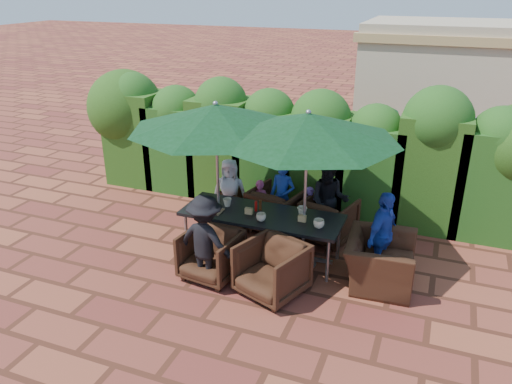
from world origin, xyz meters
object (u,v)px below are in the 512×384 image
(chair_far_left, at_px, (242,205))
(chair_near_left, at_px, (211,253))
(umbrella_left, at_px, (216,117))
(chair_far_right, at_px, (329,217))
(umbrella_right, at_px, (308,127))
(chair_end_right, at_px, (381,254))
(dining_table, at_px, (262,218))
(chair_near_right, at_px, (272,267))
(chair_far_mid, at_px, (277,207))

(chair_far_left, xyz_separation_m, chair_near_left, (0.27, -1.83, 0.06))
(umbrella_left, height_order, chair_far_right, umbrella_left)
(umbrella_right, bearing_deg, chair_end_right, -5.31)
(umbrella_left, xyz_separation_m, umbrella_right, (1.43, -0.02, 0.00))
(dining_table, xyz_separation_m, chair_far_right, (0.86, 0.94, -0.27))
(umbrella_left, distance_m, chair_end_right, 3.14)
(chair_near_right, relative_size, chair_end_right, 0.78)
(dining_table, height_order, chair_near_right, chair_near_right)
(umbrella_left, height_order, chair_near_right, umbrella_left)
(chair_far_left, xyz_separation_m, chair_end_right, (2.62, -1.09, 0.13))
(chair_far_mid, relative_size, chair_end_right, 0.79)
(umbrella_left, relative_size, chair_far_mid, 3.09)
(chair_far_left, bearing_deg, chair_far_right, -160.38)
(chair_far_left, bearing_deg, dining_table, 148.55)
(chair_near_right, bearing_deg, chair_end_right, 51.58)
(chair_far_mid, distance_m, chair_near_right, 1.98)
(dining_table, xyz_separation_m, umbrella_left, (-0.75, 0.02, 1.54))
(umbrella_left, bearing_deg, chair_far_right, 29.79)
(umbrella_right, bearing_deg, umbrella_left, 179.36)
(dining_table, distance_m, umbrella_right, 1.68)
(dining_table, distance_m, chair_far_left, 1.29)
(dining_table, relative_size, chair_near_left, 3.14)
(chair_far_left, xyz_separation_m, chair_far_mid, (0.68, -0.02, 0.09))
(chair_far_mid, bearing_deg, chair_near_left, 89.37)
(chair_far_right, distance_m, chair_near_right, 1.91)
(chair_far_right, relative_size, chair_end_right, 0.75)
(chair_end_right, bearing_deg, chair_far_mid, 57.92)
(chair_far_mid, xyz_separation_m, chair_end_right, (1.94, -1.07, 0.05))
(chair_near_right, height_order, chair_end_right, chair_end_right)
(chair_near_left, xyz_separation_m, chair_near_right, (0.98, -0.09, 0.02))
(umbrella_right, relative_size, chair_far_right, 3.28)
(dining_table, xyz_separation_m, chair_far_left, (-0.75, 0.99, -0.33))
(chair_end_right, bearing_deg, dining_table, 83.63)
(chair_end_right, bearing_deg, umbrella_right, 81.51)
(dining_table, height_order, chair_end_right, chair_end_right)
(chair_far_right, height_order, chair_near_left, chair_far_right)
(umbrella_left, height_order, chair_near_left, umbrella_left)
(chair_far_mid, bearing_deg, chair_end_right, 163.20)
(chair_near_left, bearing_deg, chair_far_right, 60.43)
(dining_table, relative_size, chair_far_right, 3.09)
(chair_near_right, bearing_deg, umbrella_right, 99.38)
(dining_table, relative_size, chair_far_left, 3.64)
(chair_far_mid, height_order, chair_far_right, chair_far_mid)
(chair_near_left, bearing_deg, dining_table, 67.49)
(umbrella_right, relative_size, chair_far_mid, 3.09)
(chair_far_left, bearing_deg, chair_far_mid, -160.56)
(chair_far_mid, bearing_deg, chair_far_right, -169.44)
(umbrella_right, relative_size, chair_near_left, 3.32)
(umbrella_left, height_order, chair_end_right, umbrella_left)
(chair_end_right, bearing_deg, chair_far_right, 40.73)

